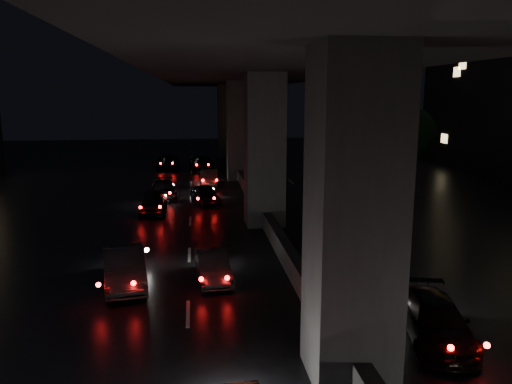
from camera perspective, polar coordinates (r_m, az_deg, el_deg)
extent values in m
plane|color=black|center=(22.38, 2.74, -6.82)|extent=(120.00, 120.00, 0.00)
cube|color=#363639|center=(11.93, 11.09, -2.96)|extent=(2.00, 2.00, 8.00)
cube|color=#363639|center=(26.41, 0.98, 4.81)|extent=(2.00, 2.00, 8.00)
cube|color=#363639|center=(41.26, -1.95, 7.02)|extent=(2.00, 2.00, 8.00)
cube|color=#363639|center=(56.19, -3.34, 8.05)|extent=(2.00, 2.00, 8.00)
cube|color=black|center=(26.33, 1.01, 15.14)|extent=(12.00, 80.00, 1.50)
cube|color=#363639|center=(26.28, -12.24, 17.65)|extent=(0.40, 80.00, 1.00)
cube|color=#363639|center=(27.85, 13.49, 17.21)|extent=(0.40, 80.00, 1.00)
cube|color=#363639|center=(27.02, 0.95, -2.75)|extent=(0.45, 70.00, 0.85)
cylinder|color=black|center=(36.52, 16.73, 1.94)|extent=(0.44, 0.44, 2.80)
sphere|color=black|center=(36.21, 16.97, 6.36)|extent=(3.80, 3.80, 3.80)
cylinder|color=black|center=(51.43, 9.59, 4.75)|extent=(0.44, 0.44, 2.80)
sphere|color=black|center=(51.21, 9.69, 7.89)|extent=(3.80, 3.80, 3.80)
cylinder|color=#2D2D33|center=(41.91, 14.30, 7.44)|extent=(0.18, 0.18, 9.00)
cube|color=#2D2D33|center=(41.51, 13.13, 13.54)|extent=(2.40, 0.10, 0.10)
sphere|color=orange|center=(41.14, 11.64, 13.35)|extent=(0.44, 0.44, 0.44)
imported|color=black|center=(15.43, 19.85, -13.64)|extent=(2.42, 4.21, 1.15)
imported|color=black|center=(19.03, -14.80, -8.30)|extent=(2.07, 4.24, 1.34)
imported|color=black|center=(19.01, -4.99, -8.43)|extent=(1.39, 3.32, 1.07)
imported|color=black|center=(30.09, -11.69, -1.15)|extent=(1.51, 3.75, 1.28)
imported|color=black|center=(34.23, -10.48, 0.25)|extent=(2.00, 4.14, 1.16)
imported|color=black|center=(32.11, -5.81, -0.30)|extent=(2.19, 3.70, 1.18)
imported|color=#413D38|center=(38.57, -5.39, 1.63)|extent=(1.50, 3.76, 1.21)
imported|color=black|center=(46.76, -6.17, 3.29)|extent=(2.52, 4.76, 1.28)
imported|color=black|center=(48.17, -10.07, 3.41)|extent=(2.32, 4.70, 1.28)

